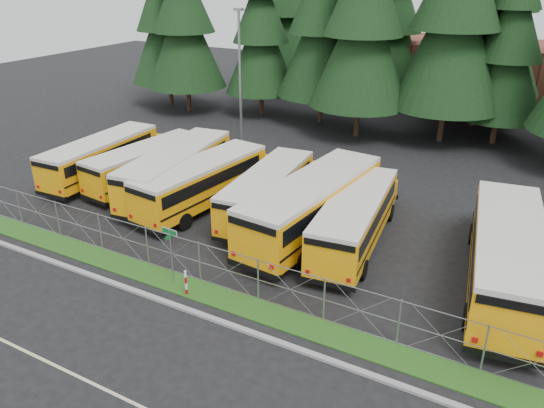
{
  "coord_description": "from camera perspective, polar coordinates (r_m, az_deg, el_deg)",
  "views": [
    {
      "loc": [
        11.6,
        -17.2,
        13.04
      ],
      "look_at": [
        -0.1,
        4.0,
        2.03
      ],
      "focal_mm": 35.0,
      "sensor_mm": 36.0,
      "label": 1
    }
  ],
  "objects": [
    {
      "name": "conifer_1",
      "position": [
        51.47,
        -9.46,
        18.64
      ],
      "size": [
        7.33,
        7.33,
        16.21
      ],
      "primitive_type": null,
      "color": "black",
      "rests_on": "ground"
    },
    {
      "name": "conifer_5",
      "position": [
        43.32,
        19.17,
        18.53
      ],
      "size": [
        8.61,
        8.61,
        19.04
      ],
      "primitive_type": null,
      "color": "black",
      "rests_on": "ground"
    },
    {
      "name": "conifer_4",
      "position": [
        43.19,
        9.83,
        18.56
      ],
      "size": [
        8.01,
        8.01,
        17.72
      ],
      "primitive_type": null,
      "color": "black",
      "rests_on": "ground"
    },
    {
      "name": "brick_building",
      "position": [
        58.35,
        23.52,
        12.58
      ],
      "size": [
        22.0,
        10.0,
        6.0
      ],
      "primitive_type": "cube",
      "color": "brown",
      "rests_on": "ground"
    },
    {
      "name": "conifer_2",
      "position": [
        49.73,
        -1.21,
        17.82
      ],
      "size": [
        6.6,
        6.6,
        14.6
      ],
      "primitive_type": null,
      "color": "black",
      "rests_on": "ground"
    },
    {
      "name": "conifer_0",
      "position": [
        54.44,
        -11.42,
        18.67
      ],
      "size": [
        7.21,
        7.21,
        15.95
      ],
      "primitive_type": null,
      "color": "black",
      "rests_on": "ground"
    },
    {
      "name": "grass_verge",
      "position": [
        23.33,
        -6.66,
        -9.64
      ],
      "size": [
        50.0,
        1.4,
        0.06
      ],
      "primitive_type": "cube",
      "color": "#1E4F16",
      "rests_on": "ground"
    },
    {
      "name": "ground",
      "position": [
        24.51,
        -4.36,
        -7.78
      ],
      "size": [
        120.0,
        120.0,
        0.0
      ],
      "primitive_type": "plane",
      "color": "black",
      "rests_on": "ground"
    },
    {
      "name": "street_sign",
      "position": [
        23.21,
        -10.86,
        -4.34
      ],
      "size": [
        0.84,
        0.55,
        2.81
      ],
      "color": "gray",
      "rests_on": "ground"
    },
    {
      "name": "striped_bollard",
      "position": [
        23.17,
        -9.24,
        -8.39
      ],
      "size": [
        0.11,
        0.11,
        1.2
      ],
      "primitive_type": "cylinder",
      "color": "#B20C0C",
      "rests_on": "ground"
    },
    {
      "name": "bus_3",
      "position": [
        31.04,
        -7.05,
        2.24
      ],
      "size": [
        3.74,
        10.93,
        2.81
      ],
      "primitive_type": null,
      "rotation": [
        0.0,
        0.0,
        -0.11
      ],
      "color": "#E8A107",
      "rests_on": "ground"
    },
    {
      "name": "curb",
      "position": [
        22.4,
        -8.76,
        -11.29
      ],
      "size": [
        50.0,
        0.25,
        0.12
      ],
      "primitive_type": "cube",
      "color": "gray",
      "rests_on": "ground"
    },
    {
      "name": "bus_5",
      "position": [
        27.5,
        4.78,
        -0.24
      ],
      "size": [
        4.03,
        12.38,
        3.19
      ],
      "primitive_type": null,
      "rotation": [
        0.0,
        0.0,
        -0.1
      ],
      "color": "#E8A107",
      "rests_on": "ground"
    },
    {
      "name": "road_lane_line",
      "position": [
        19.73,
        -17.76,
        -18.36
      ],
      "size": [
        50.0,
        0.12,
        0.01
      ],
      "primitive_type": "cube",
      "color": "beige",
      "rests_on": "ground"
    },
    {
      "name": "bus_east",
      "position": [
        24.88,
        23.82,
        -5.26
      ],
      "size": [
        4.56,
        12.38,
        3.17
      ],
      "primitive_type": null,
      "rotation": [
        0.0,
        0.0,
        0.14
      ],
      "color": "#E8A107",
      "rests_on": "ground"
    },
    {
      "name": "conifer_11",
      "position": [
        55.44,
        13.01,
        18.3
      ],
      "size": [
        6.93,
        6.93,
        15.32
      ],
      "primitive_type": null,
      "color": "black",
      "rests_on": "ground"
    },
    {
      "name": "conifer_10",
      "position": [
        58.65,
        1.2,
        20.49
      ],
      "size": [
        8.13,
        8.13,
        17.98
      ],
      "primitive_type": null,
      "color": "black",
      "rests_on": "ground"
    },
    {
      "name": "bus_4",
      "position": [
        29.72,
        -0.23,
        1.25
      ],
      "size": [
        3.42,
        10.38,
        2.67
      ],
      "primitive_type": null,
      "rotation": [
        0.0,
        0.0,
        0.1
      ],
      "color": "#E8A107",
      "rests_on": "ground"
    },
    {
      "name": "conifer_3",
      "position": [
        46.89,
        5.6,
        18.85
      ],
      "size": [
        7.73,
        7.73,
        17.1
      ],
      "primitive_type": null,
      "color": "black",
      "rests_on": "ground"
    },
    {
      "name": "bus_0",
      "position": [
        36.72,
        -17.52,
        4.74
      ],
      "size": [
        2.88,
        10.48,
        2.72
      ],
      "primitive_type": null,
      "rotation": [
        0.0,
        0.0,
        0.04
      ],
      "color": "#E8A107",
      "rests_on": "ground"
    },
    {
      "name": "chainlink_fence",
      "position": [
        23.28,
        -5.78,
        -6.83
      ],
      "size": [
        44.0,
        0.1,
        2.0
      ],
      "primitive_type": null,
      "color": "gray",
      "rests_on": "ground"
    },
    {
      "name": "light_standard",
      "position": [
        41.08,
        -3.46,
        13.83
      ],
      "size": [
        0.7,
        0.35,
        10.14
      ],
      "color": "gray",
      "rests_on": "ground"
    },
    {
      "name": "bus_1",
      "position": [
        34.86,
        -12.96,
        4.13
      ],
      "size": [
        3.48,
        10.14,
        2.6
      ],
      "primitive_type": null,
      "rotation": [
        0.0,
        0.0,
        -0.12
      ],
      "color": "#E8A107",
      "rests_on": "ground"
    },
    {
      "name": "bus_6",
      "position": [
        26.78,
        9.06,
        -1.67
      ],
      "size": [
        3.73,
        10.83,
        2.78
      ],
      "primitive_type": null,
      "rotation": [
        0.0,
        0.0,
        0.12
      ],
      "color": "#E8A107",
      "rests_on": "ground"
    },
    {
      "name": "bus_2",
      "position": [
        32.82,
        -9.88,
        3.45
      ],
      "size": [
        4.05,
        11.53,
        2.96
      ],
      "primitive_type": null,
      "rotation": [
        0.0,
        0.0,
        0.12
      ],
      "color": "#E8A107",
      "rests_on": "ground"
    },
    {
      "name": "conifer_6",
      "position": [
        44.48,
        24.09,
        14.82
      ],
      "size": [
        6.47,
        6.47,
        14.3
      ],
      "primitive_type": null,
      "color": "black",
      "rests_on": "ground"
    }
  ]
}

